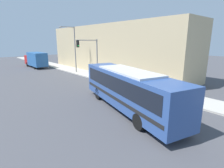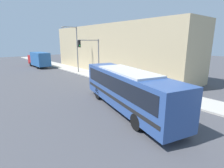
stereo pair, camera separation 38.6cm
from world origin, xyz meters
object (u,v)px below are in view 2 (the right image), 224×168
object	(u,v)px
traffic_light_pole	(92,52)
parking_meter	(113,75)
street_lamp	(75,46)
delivery_truck	(39,59)
fire_hydrant	(141,86)
city_bus	(127,87)

from	to	relation	value
traffic_light_pole	parking_meter	size ratio (longest dim) A/B	4.14
parking_meter	street_lamp	xyz separation A→B (m)	(-0.11, 9.50, 3.51)
parking_meter	street_lamp	world-z (taller)	street_lamp
delivery_truck	fire_hydrant	world-z (taller)	delivery_truck
traffic_light_pole	parking_meter	xyz separation A→B (m)	(0.96, -3.26, -2.82)
city_bus	delivery_truck	xyz separation A→B (m)	(2.20, 27.96, -0.21)
fire_hydrant	parking_meter	distance (m)	4.86
fire_hydrant	street_lamp	distance (m)	14.88
city_bus	traffic_light_pole	distance (m)	11.81
delivery_truck	traffic_light_pole	world-z (taller)	traffic_light_pole
city_bus	parking_meter	xyz separation A→B (m)	(4.98, 7.66, -0.82)
fire_hydrant	traffic_light_pole	world-z (taller)	traffic_light_pole
street_lamp	traffic_light_pole	bearing A→B (deg)	-97.77
city_bus	delivery_truck	bearing A→B (deg)	99.77
city_bus	traffic_light_pole	world-z (taller)	traffic_light_pole
delivery_truck	parking_meter	size ratio (longest dim) A/B	5.90
city_bus	traffic_light_pole	bearing A→B (deg)	84.06
traffic_light_pole	fire_hydrant	bearing A→B (deg)	-83.25
traffic_light_pole	street_lamp	xyz separation A→B (m)	(0.85, 6.23, 0.69)
city_bus	delivery_truck	distance (m)	28.05
street_lamp	fire_hydrant	bearing A→B (deg)	-89.57
delivery_truck	street_lamp	xyz separation A→B (m)	(2.67, -10.81, 2.89)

